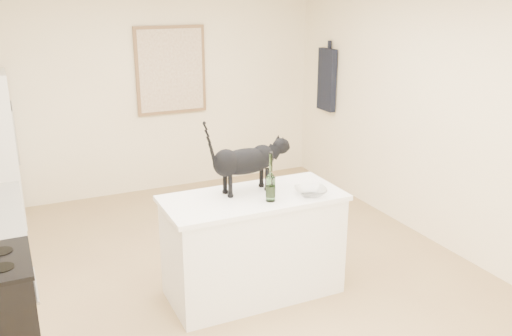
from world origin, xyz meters
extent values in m
plane|color=#A28656|center=(0.00, 0.00, 0.00)|extent=(5.50, 5.50, 0.00)
plane|color=#F4E7BD|center=(0.00, 2.75, 1.30)|extent=(4.50, 0.00, 4.50)
plane|color=#F4E7BD|center=(0.00, -2.75, 1.30)|extent=(4.50, 0.00, 4.50)
plane|color=#F4E7BD|center=(2.25, 0.00, 1.30)|extent=(0.00, 5.50, 5.50)
cube|color=white|center=(0.10, -0.20, 0.43)|extent=(1.44, 0.67, 0.86)
cube|color=white|center=(0.10, -0.20, 0.88)|extent=(1.50, 0.70, 0.04)
cube|color=brown|center=(0.30, 2.72, 1.55)|extent=(0.90, 0.03, 1.10)
cube|color=beige|center=(0.30, 2.70, 1.55)|extent=(0.82, 0.00, 1.02)
cube|color=black|center=(2.19, 2.05, 1.40)|extent=(0.08, 0.34, 0.80)
cylinder|color=#2C5C24|center=(0.18, -0.36, 1.08)|extent=(0.08, 0.08, 0.36)
imported|color=white|center=(0.54, -0.39, 0.93)|extent=(0.32, 0.32, 0.06)
cube|color=beige|center=(-1.60, 2.42, 1.29)|extent=(0.04, 0.13, 0.17)
camera|label=1|loc=(-1.68, -4.08, 2.53)|focal=38.79mm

